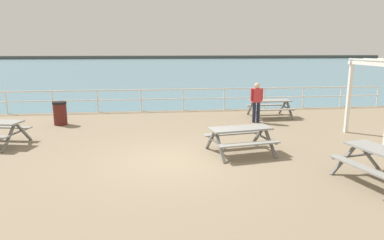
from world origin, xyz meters
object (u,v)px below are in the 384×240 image
object	(u,v)px
visitor	(257,100)
picnic_table_mid_centre	(270,104)
picnic_table_far_left	(384,158)
litter_bin	(60,113)
picnic_table_near_left	(240,134)

from	to	relation	value
visitor	picnic_table_mid_centre	bearing A→B (deg)	-44.95
picnic_table_far_left	litter_bin	world-z (taller)	litter_bin
litter_bin	picnic_table_near_left	bearing A→B (deg)	-36.52
picnic_table_mid_centre	picnic_table_near_left	bearing A→B (deg)	-120.09
picnic_table_mid_centre	visitor	size ratio (longest dim) A/B	1.12
picnic_table_near_left	litter_bin	bearing A→B (deg)	133.52
picnic_table_near_left	picnic_table_mid_centre	xyz separation A→B (m)	(2.72, 5.13, 0.00)
picnic_table_mid_centre	visitor	xyz separation A→B (m)	(-0.95, -1.03, 0.36)
picnic_table_near_left	visitor	size ratio (longest dim) A/B	1.22
picnic_table_mid_centre	picnic_table_far_left	xyz separation A→B (m)	(-0.04, -7.75, 0.00)
picnic_table_near_left	visitor	xyz separation A→B (m)	(1.76, 4.11, 0.36)
picnic_table_far_left	visitor	bearing A→B (deg)	-4.38
picnic_table_near_left	litter_bin	world-z (taller)	litter_bin
picnic_table_near_left	visitor	world-z (taller)	visitor
visitor	litter_bin	size ratio (longest dim) A/B	1.75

